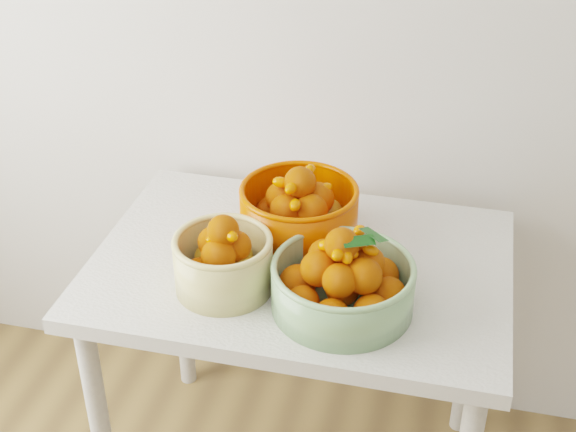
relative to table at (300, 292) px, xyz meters
name	(u,v)px	position (x,y,z in m)	size (l,w,h in m)	color
table	(300,292)	(0.00, 0.00, 0.00)	(1.00, 0.70, 0.75)	silver
bowl_cream	(223,261)	(-0.15, -0.15, 0.17)	(0.26, 0.26, 0.19)	#DDC87E
bowl_green	(343,282)	(0.13, -0.15, 0.17)	(0.36, 0.36, 0.20)	#84AD77
bowl_orange	(299,214)	(-0.02, 0.08, 0.18)	(0.31, 0.31, 0.21)	#D93C00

